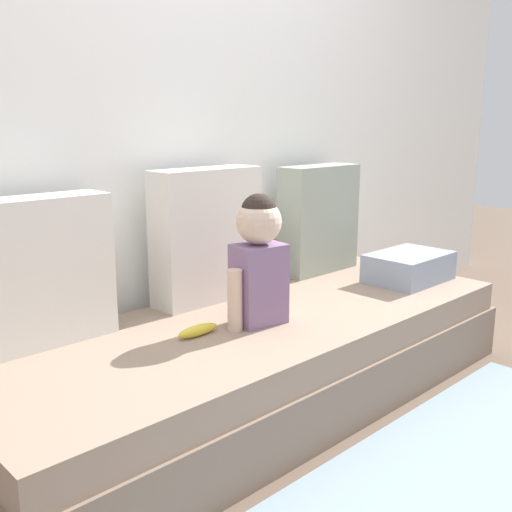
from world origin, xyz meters
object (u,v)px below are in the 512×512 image
(couch, at_px, (260,360))
(banana, at_px, (198,330))
(throw_pillow_center, at_px, (207,235))
(folded_blanket, at_px, (409,267))
(toddler, at_px, (259,257))
(throw_pillow_right, at_px, (319,219))
(throw_pillow_left, at_px, (41,271))

(couch, height_order, banana, banana)
(throw_pillow_center, xyz_separation_m, folded_blanket, (0.89, -0.43, -0.21))
(couch, xyz_separation_m, toddler, (-0.05, -0.04, 0.44))
(banana, bearing_deg, throw_pillow_right, 17.06)
(toddler, distance_m, folded_blanket, 0.96)
(couch, distance_m, throw_pillow_center, 0.57)
(throw_pillow_left, xyz_separation_m, throw_pillow_center, (0.72, 0.00, 0.03))
(throw_pillow_center, bearing_deg, toddler, -97.54)
(folded_blanket, bearing_deg, throw_pillow_center, 154.16)
(throw_pillow_center, bearing_deg, throw_pillow_left, 180.00)
(throw_pillow_left, distance_m, folded_blanket, 1.68)
(throw_pillow_center, height_order, folded_blanket, throw_pillow_center)
(couch, height_order, throw_pillow_center, throw_pillow_center)
(couch, relative_size, folded_blanket, 5.84)
(throw_pillow_left, height_order, throw_pillow_center, throw_pillow_center)
(throw_pillow_right, distance_m, folded_blanket, 0.50)
(throw_pillow_right, bearing_deg, couch, -155.89)
(toddler, bearing_deg, couch, 39.67)
(folded_blanket, bearing_deg, couch, 173.19)
(couch, height_order, throw_pillow_left, throw_pillow_left)
(throw_pillow_right, bearing_deg, throw_pillow_left, 180.00)
(throw_pillow_left, relative_size, folded_blanket, 1.27)
(throw_pillow_center, relative_size, toddler, 1.14)
(throw_pillow_right, bearing_deg, toddler, -154.76)
(couch, xyz_separation_m, throw_pillow_center, (0.00, 0.32, 0.46))
(couch, relative_size, throw_pillow_right, 4.37)
(throw_pillow_right, bearing_deg, banana, -162.94)
(toddler, relative_size, banana, 2.91)
(throw_pillow_center, distance_m, throw_pillow_right, 0.72)
(throw_pillow_left, xyz_separation_m, toddler, (0.68, -0.36, 0.00))
(couch, relative_size, throw_pillow_center, 4.16)
(couch, distance_m, throw_pillow_right, 0.91)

